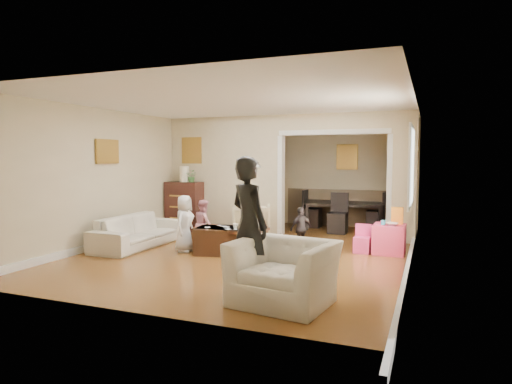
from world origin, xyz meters
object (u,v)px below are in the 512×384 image
at_px(armchair_back, 252,221).
at_px(child_kneel_a, 185,224).
at_px(coffee_cup, 235,226).
at_px(coffee_table, 231,241).
at_px(sofa, 138,231).
at_px(child_kneel_b, 204,224).
at_px(dresser, 185,206).
at_px(cyan_cup, 383,222).
at_px(dining_table, 343,215).
at_px(adult_person, 249,225).
at_px(child_toddler, 301,229).
at_px(table_lamp, 184,174).
at_px(armchair_front, 283,272).
at_px(play_table, 389,239).

bearing_deg(armchair_back, child_kneel_a, 50.57).
bearing_deg(coffee_cup, coffee_table, 153.43).
bearing_deg(sofa, child_kneel_b, -73.82).
bearing_deg(dresser, cyan_cup, -11.81).
xyz_separation_m(cyan_cup, dining_table, (-1.15, 2.47, -0.24)).
bearing_deg(adult_person, child_toddler, -54.99).
bearing_deg(table_lamp, child_kneel_b, -49.75).
height_order(dresser, child_kneel_b, dresser).
relative_size(armchair_back, adult_person, 0.46).
xyz_separation_m(armchair_back, dining_table, (1.56, 1.90, -0.04)).
distance_m(dresser, child_kneel_b, 2.13).
bearing_deg(coffee_cup, cyan_cup, 23.32).
height_order(armchair_front, adult_person, adult_person).
bearing_deg(sofa, armchair_back, -46.66).
bearing_deg(dresser, armchair_front, -47.68).
distance_m(coffee_cup, child_kneel_a, 0.96).
height_order(coffee_table, child_kneel_a, child_kneel_a).
xyz_separation_m(table_lamp, adult_person, (3.22, -3.88, -0.45)).
distance_m(coffee_table, coffee_cup, 0.30).
distance_m(armchair_back, dining_table, 2.46).
bearing_deg(play_table, dresser, 169.03).
relative_size(play_table, child_kneel_b, 0.59).
xyz_separation_m(coffee_cup, child_kneel_b, (-0.80, 0.35, -0.05)).
relative_size(dresser, play_table, 2.10).
relative_size(adult_person, child_kneel_b, 1.88).
bearing_deg(child_toddler, cyan_cup, 135.86).
xyz_separation_m(cyan_cup, child_kneel_b, (-3.17, -0.67, -0.10)).
xyz_separation_m(coffee_cup, play_table, (2.47, 1.07, -0.25)).
xyz_separation_m(cyan_cup, adult_person, (-1.33, -2.93, 0.30)).
relative_size(armchair_front, coffee_table, 0.91).
bearing_deg(adult_person, child_kneel_a, -9.16).
bearing_deg(cyan_cup, armchair_back, 168.03).
bearing_deg(table_lamp, child_kneel_a, -59.44).
xyz_separation_m(armchair_back, coffee_cup, (0.34, -1.60, 0.15)).
distance_m(coffee_cup, cyan_cup, 2.58).
xyz_separation_m(dresser, dining_table, (3.40, 1.52, -0.24)).
xyz_separation_m(child_kneel_a, child_toddler, (1.90, 0.90, -0.11)).
distance_m(armchair_back, play_table, 2.86).
bearing_deg(play_table, child_kneel_b, -167.54).
height_order(dresser, dining_table, dresser).
xyz_separation_m(adult_person, child_kneel_a, (-1.99, 1.81, -0.34)).
xyz_separation_m(table_lamp, child_kneel_a, (1.22, -2.07, -0.79)).
relative_size(armchair_front, child_kneel_b, 1.23).
bearing_deg(armchair_front, sofa, 157.63).
xyz_separation_m(armchair_back, armchair_front, (1.91, -3.74, 0.01)).
xyz_separation_m(play_table, dining_table, (-1.25, 2.42, 0.06)).
bearing_deg(table_lamp, dining_table, 24.15).
bearing_deg(play_table, dining_table, 117.32).
height_order(adult_person, child_kneel_b, adult_person).
bearing_deg(dresser, child_kneel_b, -49.75).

